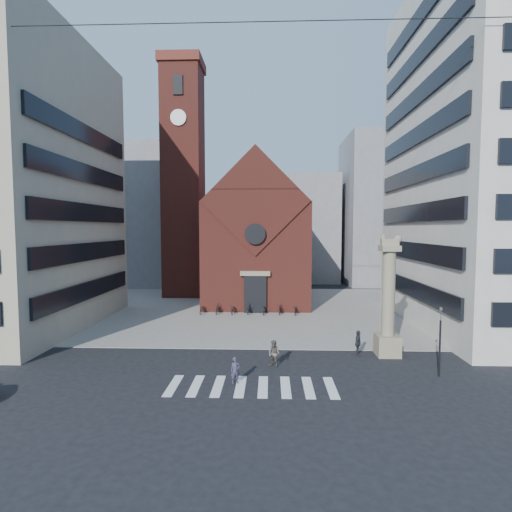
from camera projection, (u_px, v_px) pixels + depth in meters
The scene contains 20 objects.
ground at pixel (245, 368), 25.98m from camera, with size 120.00×120.00×0.00m, color black.
piazza at pixel (256, 309), 44.92m from camera, with size 46.00×30.00×0.05m, color gray.
zebra_crossing at pixel (252, 386), 22.97m from camera, with size 10.20×3.20×0.01m, color white, non-canonical shape.
church at pixel (258, 237), 50.38m from camera, with size 12.00×16.65×18.00m.
campanile at pixel (184, 178), 53.15m from camera, with size 5.50×5.50×31.20m.
bg_block_left at pixel (140, 217), 65.81m from camera, with size 16.00×14.00×22.00m, color gray.
bg_block_mid at pixel (295, 229), 69.99m from camera, with size 14.00×12.00×18.00m, color gray.
bg_block_right at pixel (393, 211), 66.22m from camera, with size 16.00×14.00×24.00m, color gray.
lion_column at pixel (388, 308), 28.37m from camera, with size 1.63×1.60×8.68m.
traffic_light at pixel (440, 340), 24.39m from camera, with size 0.13×0.16×4.30m.
pedestrian_0 at pixel (235, 370), 23.40m from camera, with size 0.57×0.37×1.56m, color #373448.
pedestrian_1 at pixel (274, 354), 26.17m from camera, with size 0.86×0.67×1.76m, color #595047.
pedestrian_2 at pixel (358, 343), 28.41m from camera, with size 1.08×0.45×1.85m, color #2C2B34.
scooter_0 at pixel (202, 309), 42.28m from camera, with size 0.63×1.81×0.95m, color black.
scooter_1 at pixel (218, 309), 42.22m from camera, with size 0.50×1.76×1.06m, color black.
scooter_2 at pixel (233, 309), 42.17m from camera, with size 0.63×1.81×0.95m, color black.
scooter_3 at pixel (249, 309), 42.10m from camera, with size 0.50×1.76×1.06m, color black.
scooter_4 at pixel (264, 310), 42.05m from camera, with size 0.63×1.81×0.95m, color black.
scooter_5 at pixel (280, 309), 41.98m from camera, with size 0.50×1.76×1.06m, color black.
scooter_6 at pixel (296, 310), 41.93m from camera, with size 0.63×1.81×0.95m, color black.
Camera 1 is at (1.60, -25.36, 9.11)m, focal length 28.00 mm.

